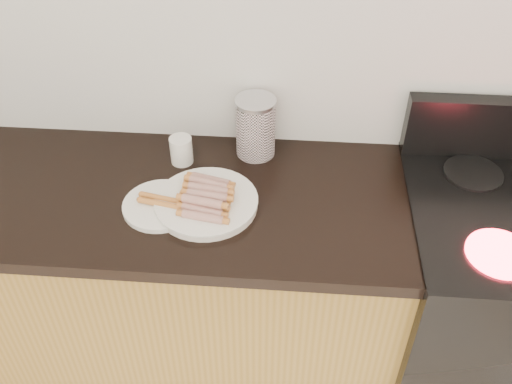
# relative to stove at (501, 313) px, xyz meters

# --- Properties ---
(wall_back) EXTENTS (4.00, 0.04, 2.60)m
(wall_back) POSITION_rel_stove_xyz_m (-0.78, 0.32, 0.84)
(wall_back) COLOR silver
(wall_back) RESTS_ON ground
(cabinet_base) EXTENTS (2.20, 0.59, 0.86)m
(cabinet_base) POSITION_rel_stove_xyz_m (-1.48, 0.01, -0.03)
(cabinet_base) COLOR olive
(cabinet_base) RESTS_ON floor
(counter_slab) EXTENTS (2.20, 0.62, 0.04)m
(counter_slab) POSITION_rel_stove_xyz_m (-1.48, 0.01, 0.42)
(counter_slab) COLOR black
(counter_slab) RESTS_ON cabinet_base
(stove) EXTENTS (0.76, 0.65, 0.91)m
(stove) POSITION_rel_stove_xyz_m (0.00, 0.00, 0.00)
(stove) COLOR black
(stove) RESTS_ON floor
(burner_near_left) EXTENTS (0.18, 0.18, 0.01)m
(burner_near_left) POSITION_rel_stove_xyz_m (-0.17, -0.17, 0.46)
(burner_near_left) COLOR #FF1E2D
(burner_near_left) RESTS_ON stove
(burner_far_left) EXTENTS (0.18, 0.18, 0.01)m
(burner_far_left) POSITION_rel_stove_xyz_m (-0.17, 0.17, 0.46)
(burner_far_left) COLOR black
(burner_far_left) RESTS_ON stove
(main_plate) EXTENTS (0.32, 0.32, 0.02)m
(main_plate) POSITION_rel_stove_xyz_m (-0.98, -0.03, 0.45)
(main_plate) COLOR silver
(main_plate) RESTS_ON counter_slab
(side_plate) EXTENTS (0.23, 0.23, 0.02)m
(side_plate) POSITION_rel_stove_xyz_m (-1.11, -0.04, 0.45)
(side_plate) COLOR white
(side_plate) RESTS_ON counter_slab
(hotdog_pile) EXTENTS (0.12, 0.21, 0.05)m
(hotdog_pile) POSITION_rel_stove_xyz_m (-0.98, -0.03, 0.48)
(hotdog_pile) COLOR brown
(hotdog_pile) RESTS_ON main_plate
(plain_sausages) EXTENTS (0.12, 0.07, 0.02)m
(plain_sausages) POSITION_rel_stove_xyz_m (-1.11, -0.04, 0.47)
(plain_sausages) COLOR #C66C4B
(plain_sausages) RESTS_ON side_plate
(canister) EXTENTS (0.13, 0.13, 0.20)m
(canister) POSITION_rel_stove_xyz_m (-0.85, 0.25, 0.54)
(canister) COLOR silver
(canister) RESTS_ON counter_slab
(mug) EXTENTS (0.07, 0.07, 0.09)m
(mug) POSITION_rel_stove_xyz_m (-1.08, 0.18, 0.49)
(mug) COLOR white
(mug) RESTS_ON counter_slab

